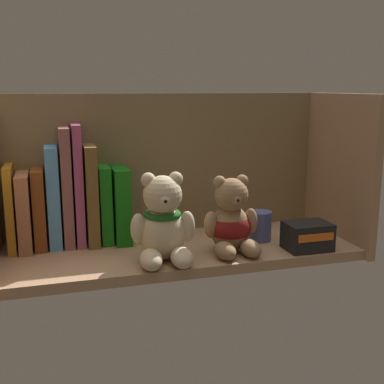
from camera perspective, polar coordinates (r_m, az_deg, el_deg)
The scene contains 16 objects.
shelf_board at distance 100.68cm, azimuth -1.31°, elevation -7.02°, with size 69.98×24.61×2.00cm, color #A87F5B.
shelf_back_panel at distance 109.06cm, azimuth -3.10°, elevation 2.81°, with size 72.38×1.20×32.77cm, color olive.
shelf_side_panel_right at distance 111.30cm, azimuth 16.76°, elevation 2.50°, with size 1.60×27.01×32.77cm, color #A87F5B.
book_0 at distance 104.64cm, azimuth -20.36°, elevation -1.59°, with size 1.61×12.60×17.13cm, color #B5781B.
book_1 at distance 104.66cm, azimuth -18.96°, elevation -1.97°, with size 2.51×13.85×15.42cm, color #A16543.
book_2 at distance 104.46cm, azimuth -17.41°, elevation -1.68°, with size 2.36×11.78×16.17cm, color brown.
book_3 at distance 103.94cm, azimuth -15.91°, elevation -0.41°, with size 2.48×10.78×20.55cm, color #5092CF.
book_4 at distance 103.60cm, azimuth -14.49°, elevation 0.68°, with size 2.03×11.14×24.29cm, color #855151.
book_5 at distance 103.64cm, azimuth -13.21°, elevation 0.91°, with size 1.76×10.66×24.84cm, color #A54874.
book_6 at distance 104.21cm, azimuth -11.79°, elevation -0.15°, with size 2.32×12.85×20.62cm, color brown.
book_7 at distance 104.93cm, azimuth -10.23°, elevation -1.26°, with size 2.38×10.51×16.14cm, color #1A7D18.
book_8 at distance 105.35cm, azimuth -8.46°, elevation -1.26°, with size 3.25×13.70×15.73cm, color #146712.
teddy_bear_larger at distance 90.93cm, azimuth -3.39°, elevation -3.75°, with size 12.35×12.63×16.81cm.
teddy_bear_smaller at distance 96.44cm, azimuth 4.60°, elevation -3.54°, with size 11.08×11.49×15.34cm.
pillar_candle at distance 105.13cm, azimuth 7.94°, elevation -3.93°, with size 4.79×4.79×6.28cm, color #4C5B99.
small_product_box at distance 101.06cm, azimuth 13.33°, elevation -5.04°, with size 8.97×6.69×5.51cm.
Camera 1 is at (-24.48, -91.89, 34.05)cm, focal length 45.66 mm.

